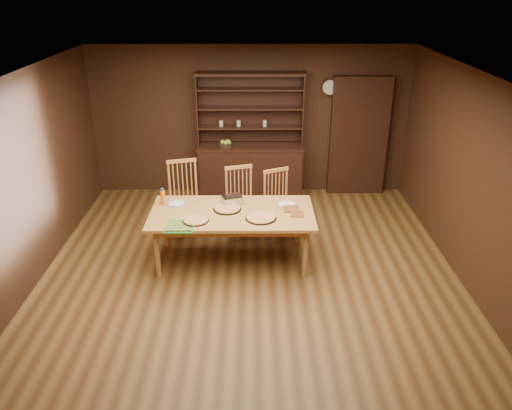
{
  "coord_description": "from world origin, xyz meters",
  "views": [
    {
      "loc": [
        0.05,
        -5.55,
        3.61
      ],
      "look_at": [
        0.08,
        0.4,
        0.88
      ],
      "focal_mm": 35.0,
      "sensor_mm": 36.0,
      "label": 1
    }
  ],
  "objects_px": {
    "chair_right": "(278,202)",
    "juice_bottle": "(163,197)",
    "chair_left": "(184,195)",
    "china_hutch": "(250,164)",
    "chair_center": "(241,199)",
    "dining_table": "(232,216)"
  },
  "relations": [
    {
      "from": "chair_right",
      "to": "juice_bottle",
      "type": "relative_size",
      "value": 4.54
    },
    {
      "from": "china_hutch",
      "to": "juice_bottle",
      "type": "bearing_deg",
      "value": -120.47
    },
    {
      "from": "china_hutch",
      "to": "chair_right",
      "type": "bearing_deg",
      "value": -74.42
    },
    {
      "from": "juice_bottle",
      "to": "chair_right",
      "type": "bearing_deg",
      "value": 17.44
    },
    {
      "from": "chair_left",
      "to": "juice_bottle",
      "type": "relative_size",
      "value": 4.97
    },
    {
      "from": "dining_table",
      "to": "juice_bottle",
      "type": "height_order",
      "value": "juice_bottle"
    },
    {
      "from": "chair_left",
      "to": "juice_bottle",
      "type": "distance_m",
      "value": 0.71
    },
    {
      "from": "china_hutch",
      "to": "chair_left",
      "type": "relative_size",
      "value": 1.91
    },
    {
      "from": "chair_center",
      "to": "chair_right",
      "type": "xyz_separation_m",
      "value": [
        0.57,
        -0.05,
        -0.02
      ]
    },
    {
      "from": "chair_left",
      "to": "chair_right",
      "type": "xyz_separation_m",
      "value": [
        1.42,
        -0.13,
        -0.06
      ]
    },
    {
      "from": "china_hutch",
      "to": "dining_table",
      "type": "bearing_deg",
      "value": -95.88
    },
    {
      "from": "chair_right",
      "to": "juice_bottle",
      "type": "distance_m",
      "value": 1.72
    },
    {
      "from": "juice_bottle",
      "to": "china_hutch",
      "type": "bearing_deg",
      "value": 59.53
    },
    {
      "from": "dining_table",
      "to": "chair_left",
      "type": "xyz_separation_m",
      "value": [
        -0.76,
        0.9,
        -0.08
      ]
    },
    {
      "from": "dining_table",
      "to": "chair_right",
      "type": "bearing_deg",
      "value": 49.39
    },
    {
      "from": "china_hutch",
      "to": "chair_right",
      "type": "height_order",
      "value": "china_hutch"
    },
    {
      "from": "china_hutch",
      "to": "chair_left",
      "type": "xyz_separation_m",
      "value": [
        -0.99,
        -1.4,
        0.01
      ]
    },
    {
      "from": "chair_right",
      "to": "juice_bottle",
      "type": "height_order",
      "value": "chair_right"
    },
    {
      "from": "chair_center",
      "to": "china_hutch",
      "type": "bearing_deg",
      "value": 67.94
    },
    {
      "from": "chair_left",
      "to": "chair_right",
      "type": "distance_m",
      "value": 1.42
    },
    {
      "from": "chair_center",
      "to": "chair_right",
      "type": "bearing_deg",
      "value": -21.22
    },
    {
      "from": "chair_left",
      "to": "juice_bottle",
      "type": "height_order",
      "value": "chair_left"
    }
  ]
}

